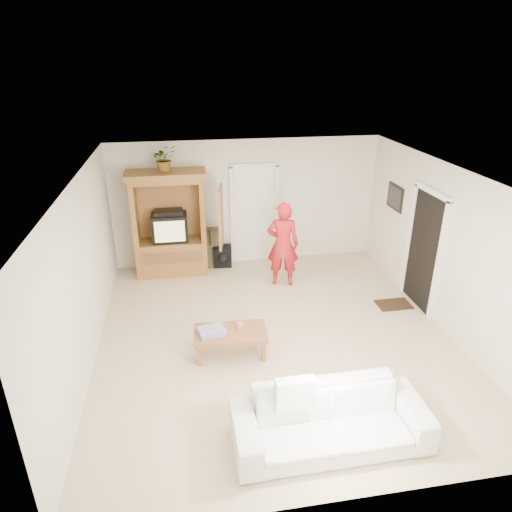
# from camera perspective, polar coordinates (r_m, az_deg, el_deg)

# --- Properties ---
(floor) EXTENTS (6.00, 6.00, 0.00)m
(floor) POSITION_cam_1_polar(r_m,az_deg,el_deg) (7.42, 2.41, -9.92)
(floor) COLOR #C9AF86
(floor) RESTS_ON ground
(ceiling) EXTENTS (6.00, 6.00, 0.00)m
(ceiling) POSITION_cam_1_polar(r_m,az_deg,el_deg) (6.34, 2.82, 9.97)
(ceiling) COLOR white
(ceiling) RESTS_ON floor
(wall_back) EXTENTS (5.50, 0.00, 5.50)m
(wall_back) POSITION_cam_1_polar(r_m,az_deg,el_deg) (9.54, -1.17, 6.71)
(wall_back) COLOR silver
(wall_back) RESTS_ON floor
(wall_front) EXTENTS (5.50, 0.00, 5.50)m
(wall_front) POSITION_cam_1_polar(r_m,az_deg,el_deg) (4.34, 11.24, -17.31)
(wall_front) COLOR silver
(wall_front) RESTS_ON floor
(wall_left) EXTENTS (0.00, 6.00, 6.00)m
(wall_left) POSITION_cam_1_polar(r_m,az_deg,el_deg) (6.80, -20.74, -2.33)
(wall_left) COLOR silver
(wall_left) RESTS_ON floor
(wall_right) EXTENTS (0.00, 6.00, 6.00)m
(wall_right) POSITION_cam_1_polar(r_m,az_deg,el_deg) (7.80, 22.78, 0.71)
(wall_right) COLOR silver
(wall_right) RESTS_ON floor
(armoire) EXTENTS (1.82, 1.14, 2.10)m
(armoire) POSITION_cam_1_polar(r_m,az_deg,el_deg) (9.26, -10.54, 3.18)
(armoire) COLOR #9C6430
(armoire) RESTS_ON floor
(door_back) EXTENTS (0.85, 0.05, 2.04)m
(door_back) POSITION_cam_1_polar(r_m,az_deg,el_deg) (9.62, -0.24, 5.11)
(door_back) COLOR white
(door_back) RESTS_ON floor
(doorway_right) EXTENTS (0.05, 0.90, 2.04)m
(doorway_right) POSITION_cam_1_polar(r_m,az_deg,el_deg) (8.36, 20.27, 0.55)
(doorway_right) COLOR black
(doorway_right) RESTS_ON floor
(framed_picture) EXTENTS (0.03, 0.60, 0.48)m
(framed_picture) POSITION_cam_1_polar(r_m,az_deg,el_deg) (9.24, 17.00, 7.03)
(framed_picture) COLOR black
(framed_picture) RESTS_ON wall_right
(doormat) EXTENTS (0.60, 0.40, 0.02)m
(doormat) POSITION_cam_1_polar(r_m,az_deg,el_deg) (8.60, 16.83, -5.82)
(doormat) COLOR #382316
(doormat) RESTS_ON floor
(plant) EXTENTS (0.55, 0.52, 0.49)m
(plant) POSITION_cam_1_polar(r_m,az_deg,el_deg) (8.83, -11.41, 11.86)
(plant) COLOR #4C7238
(plant) RESTS_ON armoire
(man) EXTENTS (0.68, 0.53, 1.66)m
(man) POSITION_cam_1_polar(r_m,az_deg,el_deg) (8.64, 3.37, 1.47)
(man) COLOR red
(man) RESTS_ON floor
(sofa) EXTENTS (2.23, 0.89, 0.65)m
(sofa) POSITION_cam_1_polar(r_m,az_deg,el_deg) (5.57, 9.29, -19.59)
(sofa) COLOR silver
(sofa) RESTS_ON floor
(coffee_table) EXTENTS (1.09, 0.63, 0.40)m
(coffee_table) POSITION_cam_1_polar(r_m,az_deg,el_deg) (6.82, -3.22, -9.77)
(coffee_table) COLOR brown
(coffee_table) RESTS_ON floor
(towel) EXTENTS (0.43, 0.35, 0.08)m
(towel) POSITION_cam_1_polar(r_m,az_deg,el_deg) (6.76, -5.55, -9.31)
(towel) COLOR #E14B89
(towel) RESTS_ON coffee_table
(candle) EXTENTS (0.08, 0.08, 0.10)m
(candle) POSITION_cam_1_polar(r_m,az_deg,el_deg) (6.82, -2.06, -8.73)
(candle) COLOR tan
(candle) RESTS_ON coffee_table
(backpack_black) EXTENTS (0.40, 0.25, 0.47)m
(backpack_black) POSITION_cam_1_polar(r_m,az_deg,el_deg) (9.59, -4.22, -0.07)
(backpack_black) COLOR black
(backpack_black) RESTS_ON floor
(backpack_olive) EXTENTS (0.48, 0.39, 0.81)m
(backpack_olive) POSITION_cam_1_polar(r_m,az_deg,el_deg) (9.63, -5.53, 1.09)
(backpack_olive) COLOR #47442B
(backpack_olive) RESTS_ON floor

